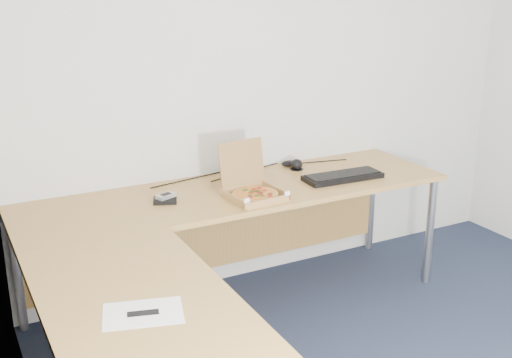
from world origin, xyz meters
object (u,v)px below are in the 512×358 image
pizza_box (254,191)px  wallet (165,200)px  keyboard (343,177)px  drinking_glass (256,167)px  desk (218,230)px

pizza_box → wallet: pizza_box is taller
keyboard → wallet: bearing=176.6°
wallet → drinking_glass: bearing=36.1°
drinking_glass → keyboard: size_ratio=0.25×
keyboard → wallet: size_ratio=3.90×
drinking_glass → keyboard: 0.52m
drinking_glass → desk: bearing=-131.5°
keyboard → drinking_glass: bearing=148.7°
pizza_box → drinking_glass: (0.19, 0.33, 0.03)m
desk → wallet: wallet is taller
wallet → pizza_box: bearing=2.0°
desk → pizza_box: size_ratio=7.61×
keyboard → wallet: (-1.08, 0.12, -0.00)m
pizza_box → drinking_glass: size_ratio=2.75×
keyboard → wallet: keyboard is taller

